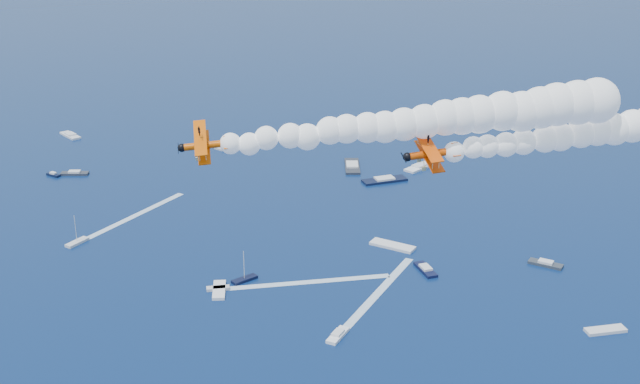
{
  "coord_description": "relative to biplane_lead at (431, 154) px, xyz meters",
  "views": [
    {
      "loc": [
        15.02,
        -83.35,
        92.48
      ],
      "look_at": [
        5.29,
        22.67,
        50.93
      ],
      "focal_mm": 47.85,
      "sensor_mm": 36.0,
      "label": 1
    }
  ],
  "objects": [
    {
      "name": "biplane_lead",
      "position": [
        0.0,
        0.0,
        0.0
      ],
      "size": [
        9.77,
        11.32,
        7.5
      ],
      "primitive_type": null,
      "rotation": [
        -0.23,
        0.07,
        3.43
      ],
      "color": "#E34704"
    },
    {
      "name": "spectator_boats",
      "position": [
        -25.27,
        92.32,
        -55.53
      ],
      "size": [
        211.91,
        177.88,
        0.7
      ],
      "color": "silver",
      "rests_on": "ground"
    },
    {
      "name": "boat_wakes",
      "position": [
        -9.99,
        67.35,
        -55.85
      ],
      "size": [
        155.49,
        111.96,
        0.04
      ],
      "color": "white",
      "rests_on": "ground"
    },
    {
      "name": "smoke_trail_lead",
      "position": [
        26.58,
        7.81,
        2.09
      ],
      "size": [
        57.15,
        34.49,
        10.43
      ],
      "primitive_type": null,
      "rotation": [
        0.0,
        0.0,
        3.43
      ],
      "color": "white"
    },
    {
      "name": "smoke_trail_trail",
      "position": [
        -2.36,
        0.48,
        4.19
      ],
      "size": [
        56.85,
        28.26,
        10.43
      ],
      "primitive_type": null,
      "rotation": [
        0.0,
        0.0,
        3.36
      ],
      "color": "white"
    },
    {
      "name": "biplane_trail",
      "position": [
        -29.41,
        -5.5,
        2.1
      ],
      "size": [
        8.49,
        10.13,
        7.34
      ],
      "primitive_type": null,
      "rotation": [
        -0.32,
        0.07,
        3.36
      ],
      "color": "#E35604"
    }
  ]
}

